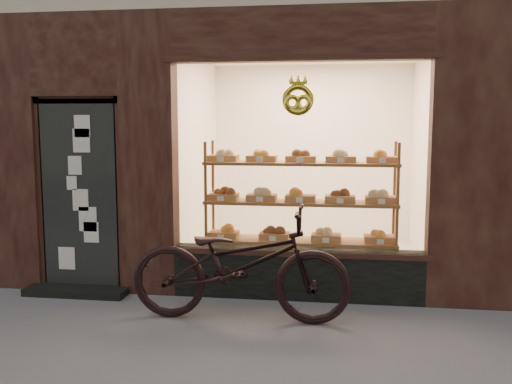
# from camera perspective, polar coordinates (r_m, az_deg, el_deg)

# --- Properties ---
(ground) EXTENTS (90.00, 90.00, 0.00)m
(ground) POSITION_cam_1_polar(r_m,az_deg,el_deg) (4.47, -4.08, -18.49)
(ground) COLOR #555560
(display_shelf) EXTENTS (2.20, 0.45, 1.70)m
(display_shelf) POSITION_cam_1_polar(r_m,az_deg,el_deg) (6.58, 4.46, -2.04)
(display_shelf) COLOR brown
(display_shelf) RESTS_ON ground
(bicycle) EXTENTS (2.14, 0.75, 1.12)m
(bicycle) POSITION_cam_1_polar(r_m,az_deg,el_deg) (5.54, -1.62, -7.21)
(bicycle) COLOR black
(bicycle) RESTS_ON ground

